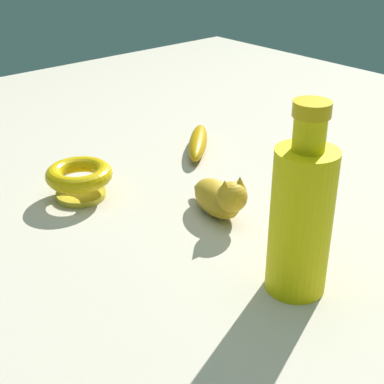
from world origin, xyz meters
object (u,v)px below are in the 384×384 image
(cat_figurine, at_px, (220,197))
(bottle_tall, at_px, (301,216))
(banana, at_px, (198,142))
(bowl, at_px, (79,178))
(nail_polish_jar, at_px, (312,226))

(cat_figurine, bearing_deg, bottle_tall, 74.21)
(banana, height_order, cat_figurine, cat_figurine)
(bowl, height_order, bottle_tall, bottle_tall)
(nail_polish_jar, bearing_deg, banana, -104.78)
(bowl, distance_m, banana, 0.29)
(bottle_tall, bearing_deg, cat_figurine, -105.79)
(cat_figurine, height_order, bottle_tall, bottle_tall)
(bowl, bearing_deg, cat_figurine, 123.32)
(cat_figurine, xyz_separation_m, bottle_tall, (0.06, 0.20, 0.07))
(bowl, xyz_separation_m, nail_polish_jar, (-0.19, 0.35, -0.02))
(bowl, relative_size, bottle_tall, 0.44)
(banana, relative_size, cat_figurine, 1.26)
(bottle_tall, bearing_deg, bowl, -79.23)
(banana, distance_m, nail_polish_jar, 0.38)
(bowl, bearing_deg, bottle_tall, 100.77)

